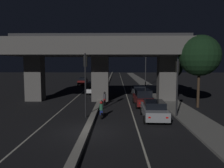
# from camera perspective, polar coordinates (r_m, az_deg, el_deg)

# --- Properties ---
(ground_plane) EXTENTS (200.00, 200.00, 0.00)m
(ground_plane) POSITION_cam_1_polar(r_m,az_deg,el_deg) (15.70, -6.57, -12.29)
(ground_plane) COLOR black
(lane_line_left_inner) EXTENTS (0.12, 126.00, 0.00)m
(lane_line_left_inner) POSITION_cam_1_polar(r_m,az_deg,el_deg) (50.36, -5.30, -0.03)
(lane_line_left_inner) COLOR beige
(lane_line_left_inner) RESTS_ON ground_plane
(lane_line_right_inner) EXTENTS (0.12, 126.00, 0.00)m
(lane_line_right_inner) POSITION_cam_1_polar(r_m,az_deg,el_deg) (50.07, 2.89, -0.05)
(lane_line_right_inner) COLOR beige
(lane_line_right_inner) RESTS_ON ground_plane
(median_divider) EXTENTS (0.49, 126.00, 0.26)m
(median_divider) POSITION_cam_1_polar(r_m,az_deg,el_deg) (50.07, -1.22, 0.11)
(median_divider) COLOR gray
(median_divider) RESTS_ON ground_plane
(sidewalk_right) EXTENTS (2.69, 126.00, 0.15)m
(sidewalk_right) POSITION_cam_1_polar(r_m,az_deg,el_deg) (43.57, 9.74, -0.84)
(sidewalk_right) COLOR gray
(sidewalk_right) RESTS_ON ground_plane
(elevated_overpass) EXTENTS (23.04, 9.39, 8.51)m
(elevated_overpass) POSITION_cam_1_polar(r_m,az_deg,el_deg) (27.77, -3.13, 8.33)
(elevated_overpass) COLOR #5B5956
(elevated_overpass) RESTS_ON ground_plane
(traffic_light_left_of_median) EXTENTS (0.30, 0.49, 5.64)m
(traffic_light_left_of_median) POSITION_cam_1_polar(r_m,az_deg,el_deg) (19.19, -6.94, 2.56)
(traffic_light_left_of_median) COLOR black
(traffic_light_left_of_median) RESTS_ON ground_plane
(traffic_light_right_of_median) EXTENTS (0.30, 0.49, 5.13)m
(traffic_light_right_of_median) POSITION_cam_1_polar(r_m,az_deg,el_deg) (19.74, 16.65, 1.50)
(traffic_light_right_of_median) COLOR black
(traffic_light_right_of_median) RESTS_ON ground_plane
(street_lamp) EXTENTS (2.51, 0.32, 8.52)m
(street_lamp) POSITION_cam_1_polar(r_m,az_deg,el_deg) (45.31, 8.38, 5.69)
(street_lamp) COLOR #2D2D30
(street_lamp) RESTS_ON ground_plane
(car_silver_lead) EXTENTS (2.14, 4.87, 1.60)m
(car_silver_lead) POSITION_cam_1_polar(r_m,az_deg,el_deg) (19.02, 10.90, -6.62)
(car_silver_lead) COLOR gray
(car_silver_lead) RESTS_ON ground_plane
(car_dark_red_second) EXTENTS (2.07, 4.81, 1.85)m
(car_dark_red_second) POSITION_cam_1_polar(r_m,az_deg,el_deg) (24.72, 8.09, -3.50)
(car_dark_red_second) COLOR #591414
(car_dark_red_second) RESTS_ON ground_plane
(car_grey_third) EXTENTS (2.21, 4.58, 1.48)m
(car_grey_third) POSITION_cam_1_polar(r_m,az_deg,el_deg) (32.27, 6.96, -1.71)
(car_grey_third) COLOR #515459
(car_grey_third) RESTS_ON ground_plane
(car_white_lead_oncoming) EXTENTS (2.03, 4.76, 1.79)m
(car_white_lead_oncoming) POSITION_cam_1_polar(r_m,az_deg,el_deg) (34.70, -5.05, -0.90)
(car_white_lead_oncoming) COLOR silver
(car_white_lead_oncoming) RESTS_ON ground_plane
(car_dark_red_second_oncoming) EXTENTS (2.05, 4.67, 1.60)m
(car_dark_red_second_oncoming) POSITION_cam_1_polar(r_m,az_deg,el_deg) (48.43, -7.59, 0.71)
(car_dark_red_second_oncoming) COLOR #591414
(car_dark_red_second_oncoming) RESTS_ON ground_plane
(car_dark_blue_third_oncoming) EXTENTS (2.15, 4.03, 1.39)m
(car_dark_blue_third_oncoming) POSITION_cam_1_polar(r_m,az_deg,el_deg) (59.43, -2.78, 1.51)
(car_dark_blue_third_oncoming) COLOR #141938
(car_dark_blue_third_oncoming) RESTS_ON ground_plane
(car_black_fourth_oncoming) EXTENTS (2.17, 4.30, 1.52)m
(car_black_fourth_oncoming) POSITION_cam_1_polar(r_m,az_deg,el_deg) (71.49, -1.90, 2.22)
(car_black_fourth_oncoming) COLOR black
(car_black_fourth_oncoming) RESTS_ON ground_plane
(motorcycle_blue_filtering_near) EXTENTS (0.34, 1.82, 1.44)m
(motorcycle_blue_filtering_near) POSITION_cam_1_polar(r_m,az_deg,el_deg) (19.44, -2.83, -6.92)
(motorcycle_blue_filtering_near) COLOR black
(motorcycle_blue_filtering_near) RESTS_ON ground_plane
(motorcycle_red_filtering_mid) EXTENTS (0.33, 1.92, 1.50)m
(motorcycle_red_filtering_mid) POSITION_cam_1_polar(r_m,az_deg,el_deg) (25.34, -1.94, -3.97)
(motorcycle_red_filtering_mid) COLOR black
(motorcycle_red_filtering_mid) RESTS_ON ground_plane
(pedestrian_on_sidewalk) EXTENTS (0.36, 0.36, 1.63)m
(pedestrian_on_sidewalk) POSITION_cam_1_polar(r_m,az_deg,el_deg) (28.48, 15.39, -2.45)
(pedestrian_on_sidewalk) COLOR black
(pedestrian_on_sidewalk) RESTS_ON sidewalk_right
(roadside_tree_kerbside_near) EXTENTS (4.36, 4.36, 7.77)m
(roadside_tree_kerbside_near) POSITION_cam_1_polar(r_m,az_deg,el_deg) (25.17, 21.91, 6.89)
(roadside_tree_kerbside_near) COLOR #38281C
(roadside_tree_kerbside_near) RESTS_ON ground_plane
(roadside_tree_kerbside_mid) EXTENTS (3.69, 3.69, 5.86)m
(roadside_tree_kerbside_mid) POSITION_cam_1_polar(r_m,az_deg,el_deg) (39.38, 15.35, 4.11)
(roadside_tree_kerbside_mid) COLOR #2D2116
(roadside_tree_kerbside_mid) RESTS_ON ground_plane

